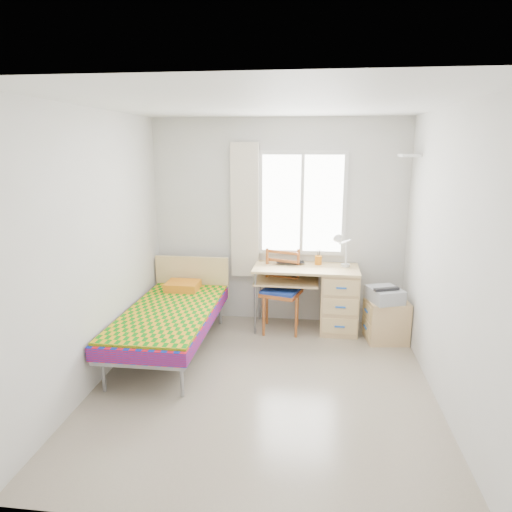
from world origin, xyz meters
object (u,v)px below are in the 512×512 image
(bed, at_px, (172,314))
(chair, at_px, (282,286))
(printer, at_px, (385,294))
(desk, at_px, (333,297))
(cabinet, at_px, (386,320))

(bed, distance_m, chair, 1.41)
(chair, relative_size, printer, 2.12)
(desk, bearing_deg, chair, -174.59)
(cabinet, bearing_deg, bed, -174.55)
(bed, distance_m, desk, 1.98)
(printer, bearing_deg, chair, 147.61)
(desk, xyz_separation_m, cabinet, (0.61, -0.25, -0.18))
(desk, distance_m, chair, 0.65)
(cabinet, relative_size, printer, 1.07)
(desk, relative_size, printer, 2.71)
(bed, distance_m, cabinet, 2.50)
(cabinet, bearing_deg, printer, -145.92)
(desk, distance_m, cabinet, 0.69)
(chair, distance_m, printer, 1.23)
(desk, relative_size, cabinet, 2.53)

